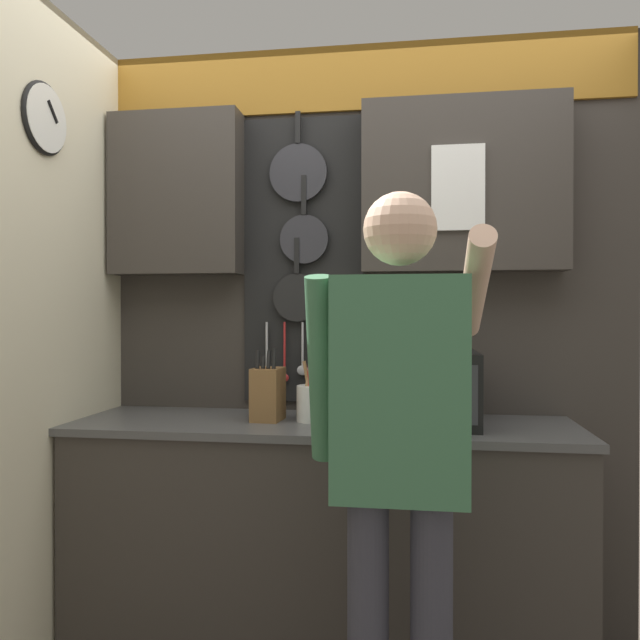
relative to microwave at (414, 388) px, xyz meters
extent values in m
cube|color=#38332D|center=(-0.36, 0.00, -0.62)|extent=(1.94, 0.56, 0.91)
cube|color=#4C4C4C|center=(-0.36, 0.00, -0.16)|extent=(1.97, 0.59, 0.03)
cube|color=#38332D|center=(-0.36, 0.30, 0.18)|extent=(2.54, 0.04, 2.53)
cube|color=#99661E|center=(-0.36, 0.27, 1.31)|extent=(2.50, 0.02, 0.28)
cube|color=#38332D|center=(-1.04, 0.20, 0.81)|extent=(0.58, 0.16, 0.71)
cube|color=#38332D|center=(0.20, 0.20, 0.81)|extent=(0.83, 0.16, 0.71)
cube|color=black|center=(-0.48, 0.27, 0.52)|extent=(0.53, 0.01, 1.25)
cylinder|color=#2D2D33|center=(-0.50, 0.25, 0.90)|extent=(0.25, 0.02, 0.25)
cube|color=black|center=(-0.50, 0.24, 1.10)|extent=(0.02, 0.02, 0.14)
cylinder|color=#2D2D33|center=(-0.48, 0.25, 0.61)|extent=(0.21, 0.02, 0.21)
cube|color=black|center=(-0.48, 0.24, 0.80)|extent=(0.02, 0.02, 0.17)
cylinder|color=black|center=(-0.51, 0.25, 0.36)|extent=(0.21, 0.02, 0.21)
cube|color=black|center=(-0.51, 0.24, 0.54)|extent=(0.02, 0.02, 0.16)
cylinder|color=silver|center=(-0.64, 0.25, 0.13)|extent=(0.01, 0.01, 0.24)
ellipsoid|color=silver|center=(-0.64, 0.25, -0.01)|extent=(0.05, 0.01, 0.05)
cylinder|color=red|center=(-0.56, 0.25, 0.13)|extent=(0.01, 0.01, 0.23)
ellipsoid|color=red|center=(-0.56, 0.25, 0.01)|extent=(0.04, 0.01, 0.03)
cylinder|color=silver|center=(-0.48, 0.25, 0.15)|extent=(0.01, 0.01, 0.20)
ellipsoid|color=silver|center=(-0.48, 0.25, 0.04)|extent=(0.05, 0.01, 0.04)
cylinder|color=silver|center=(-0.40, 0.25, 0.13)|extent=(0.01, 0.01, 0.23)
ellipsoid|color=silver|center=(-0.40, 0.25, 0.00)|extent=(0.05, 0.01, 0.05)
cylinder|color=black|center=(-0.32, 0.25, 0.14)|extent=(0.01, 0.01, 0.21)
ellipsoid|color=black|center=(-0.32, 0.25, 0.03)|extent=(0.05, 0.01, 0.04)
cube|color=white|center=(0.17, 0.11, 0.79)|extent=(0.21, 0.02, 0.34)
cube|color=beige|center=(-1.36, -0.42, 0.18)|extent=(0.04, 1.60, 2.53)
cylinder|color=white|center=(-1.33, -0.32, 1.00)|extent=(0.02, 0.25, 0.25)
torus|color=black|center=(-1.33, -0.32, 1.00)|extent=(0.02, 0.27, 0.27)
cube|color=black|center=(-1.32, -0.30, 1.03)|extent=(0.01, 0.06, 0.07)
cube|color=black|center=(0.00, 0.00, 0.00)|extent=(0.48, 0.38, 0.28)
cube|color=black|center=(-0.05, -0.19, 0.00)|extent=(0.26, 0.01, 0.17)
cube|color=#333338|center=(0.17, -0.19, 0.00)|extent=(0.11, 0.01, 0.21)
cube|color=brown|center=(-0.58, 0.00, -0.04)|extent=(0.12, 0.16, 0.21)
cylinder|color=black|center=(-0.61, -0.03, 0.11)|extent=(0.02, 0.03, 0.07)
cylinder|color=black|center=(-0.59, -0.03, 0.09)|extent=(0.02, 0.03, 0.05)
cylinder|color=black|center=(-0.57, -0.03, 0.10)|extent=(0.02, 0.03, 0.07)
cylinder|color=black|center=(-0.55, -0.03, 0.11)|extent=(0.02, 0.03, 0.08)
cylinder|color=white|center=(-0.40, 0.00, -0.07)|extent=(0.12, 0.12, 0.14)
cylinder|color=tan|center=(-0.41, -0.02, 0.03)|extent=(0.05, 0.02, 0.23)
cylinder|color=silver|center=(-0.40, 0.00, 0.03)|extent=(0.03, 0.05, 0.23)
cylinder|color=red|center=(-0.41, -0.02, 0.06)|extent=(0.03, 0.04, 0.29)
cylinder|color=tan|center=(-0.41, -0.01, 0.01)|extent=(0.05, 0.01, 0.18)
cylinder|color=silver|center=(-0.40, 0.00, 0.05)|extent=(0.03, 0.06, 0.27)
cylinder|color=silver|center=(-0.41, 0.00, 0.06)|extent=(0.04, 0.06, 0.28)
cylinder|color=tan|center=(-0.41, 0.00, 0.06)|extent=(0.07, 0.02, 0.28)
cube|color=#3D704C|center=(-0.04, -0.64, 0.08)|extent=(0.38, 0.22, 0.63)
sphere|color=#DBAD8E|center=(-0.04, -0.64, 0.53)|extent=(0.21, 0.21, 0.21)
cylinder|color=#3D704C|center=(-0.27, -0.60, 0.12)|extent=(0.08, 0.22, 0.56)
cylinder|color=#DBAD8E|center=(0.19, -0.39, 0.37)|extent=(0.08, 0.53, 0.34)
camera|label=1|loc=(0.00, -2.42, 0.28)|focal=35.00mm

